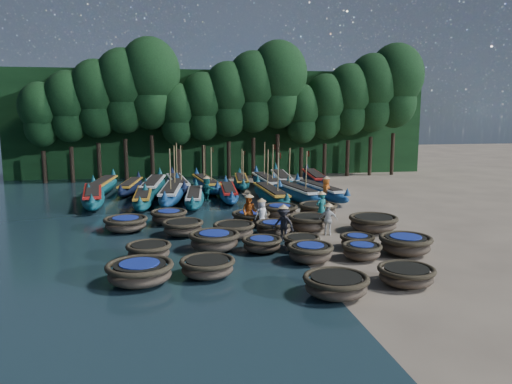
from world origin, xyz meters
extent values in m
plane|color=gray|center=(0.00, 0.00, 0.00)|extent=(120.00, 120.00, 0.00)
cube|color=black|center=(0.00, 23.50, 5.00)|extent=(40.00, 3.00, 10.00)
ellipsoid|color=brown|center=(-0.03, -10.16, 0.33)|extent=(2.60, 2.60, 0.67)
torus|color=#3C3423|center=(-0.03, -10.16, 0.65)|extent=(2.27, 2.27, 0.20)
cylinder|color=black|center=(-0.03, -10.16, 0.69)|extent=(1.73, 1.73, 0.06)
ellipsoid|color=brown|center=(2.83, -9.55, 0.31)|extent=(2.00, 2.00, 0.61)
torus|color=#3C3423|center=(2.83, -9.55, 0.59)|extent=(2.08, 2.08, 0.19)
cylinder|color=black|center=(2.83, -9.55, 0.63)|extent=(1.59, 1.59, 0.06)
ellipsoid|color=brown|center=(-6.62, -7.74, 0.36)|extent=(2.88, 2.88, 0.72)
torus|color=#3C3423|center=(-6.62, -7.74, 0.70)|extent=(2.47, 2.47, 0.22)
cylinder|color=black|center=(-6.62, -7.74, 0.74)|extent=(1.89, 1.89, 0.07)
cylinder|color=navy|center=(-6.62, -7.74, 0.79)|extent=(1.45, 1.45, 0.04)
ellipsoid|color=brown|center=(-4.15, -7.36, 0.32)|extent=(2.34, 2.34, 0.64)
torus|color=#3C3423|center=(-4.15, -7.36, 0.62)|extent=(2.12, 2.12, 0.19)
cylinder|color=black|center=(-4.15, -7.36, 0.66)|extent=(1.61, 1.61, 0.06)
ellipsoid|color=brown|center=(0.21, -6.26, 0.34)|extent=(2.21, 2.21, 0.67)
torus|color=#3C3423|center=(0.21, -6.26, 0.65)|extent=(1.95, 1.95, 0.20)
cylinder|color=black|center=(0.21, -6.26, 0.70)|extent=(1.46, 1.46, 0.06)
cylinder|color=navy|center=(0.21, -6.26, 0.74)|extent=(1.12, 1.12, 0.04)
ellipsoid|color=brown|center=(2.46, -6.29, 0.30)|extent=(1.58, 1.58, 0.61)
torus|color=#3C3423|center=(2.46, -6.29, 0.59)|extent=(1.71, 1.71, 0.18)
cylinder|color=black|center=(2.46, -6.29, 0.62)|extent=(1.28, 1.28, 0.06)
cylinder|color=navy|center=(2.46, -6.29, 0.66)|extent=(0.98, 0.98, 0.04)
ellipsoid|color=brown|center=(4.62, -5.92, 0.37)|extent=(2.27, 2.27, 0.74)
torus|color=#3C3423|center=(4.62, -5.92, 0.72)|extent=(2.32, 2.32, 0.22)
cylinder|color=black|center=(4.62, -5.92, 0.76)|extent=(1.76, 1.76, 0.07)
cylinder|color=navy|center=(4.62, -5.92, 0.81)|extent=(1.35, 1.35, 0.04)
ellipsoid|color=brown|center=(-6.39, -4.89, 0.34)|extent=(1.84, 1.84, 0.67)
torus|color=#3C3423|center=(-6.39, -4.89, 0.65)|extent=(1.90, 1.90, 0.20)
cylinder|color=black|center=(-6.39, -4.89, 0.69)|extent=(1.42, 1.42, 0.06)
ellipsoid|color=brown|center=(-3.54, -3.82, 0.37)|extent=(2.15, 2.15, 0.75)
torus|color=#3C3423|center=(-3.54, -3.82, 0.72)|extent=(2.31, 2.31, 0.23)
cylinder|color=black|center=(-3.54, -3.82, 0.77)|extent=(1.75, 1.75, 0.07)
cylinder|color=navy|center=(-3.54, -3.82, 0.82)|extent=(1.35, 1.35, 0.05)
ellipsoid|color=brown|center=(-1.47, -4.39, 0.28)|extent=(1.80, 1.80, 0.57)
torus|color=#3C3423|center=(-1.47, -4.39, 0.55)|extent=(1.80, 1.80, 0.17)
cylinder|color=black|center=(-1.47, -4.39, 0.59)|extent=(1.37, 1.37, 0.05)
cylinder|color=navy|center=(-1.47, -4.39, 0.62)|extent=(1.05, 1.05, 0.03)
ellipsoid|color=brown|center=(0.36, -4.36, 0.28)|extent=(1.82, 1.82, 0.56)
torus|color=#3C3423|center=(0.36, -4.36, 0.55)|extent=(1.70, 1.70, 0.17)
cylinder|color=black|center=(0.36, -4.36, 0.58)|extent=(1.29, 1.29, 0.05)
ellipsoid|color=brown|center=(2.91, -4.64, 0.28)|extent=(1.73, 1.73, 0.56)
torus|color=#3C3423|center=(2.91, -4.64, 0.55)|extent=(1.59, 1.59, 0.17)
cylinder|color=black|center=(2.91, -4.64, 0.58)|extent=(1.19, 1.19, 0.05)
cylinder|color=navy|center=(2.91, -4.64, 0.61)|extent=(0.92, 0.92, 0.03)
ellipsoid|color=brown|center=(-4.84, -0.82, 0.34)|extent=(2.03, 2.03, 0.69)
torus|color=#3C3423|center=(-4.84, -0.82, 0.67)|extent=(2.09, 2.09, 0.21)
cylinder|color=black|center=(-4.84, -0.82, 0.71)|extent=(1.58, 1.58, 0.06)
ellipsoid|color=brown|center=(-2.38, -1.81, 0.34)|extent=(1.95, 1.95, 0.69)
torus|color=#3C3423|center=(-2.38, -1.81, 0.67)|extent=(2.08, 2.08, 0.21)
cylinder|color=black|center=(-2.38, -1.81, 0.71)|extent=(1.57, 1.57, 0.06)
ellipsoid|color=brown|center=(-0.34, -1.56, 0.31)|extent=(1.82, 1.82, 0.62)
torus|color=#3C3423|center=(-0.34, -1.56, 0.60)|extent=(1.88, 1.88, 0.19)
cylinder|color=black|center=(-0.34, -1.56, 0.64)|extent=(1.42, 1.42, 0.06)
cylinder|color=navy|center=(-0.34, -1.56, 0.68)|extent=(1.09, 1.09, 0.04)
ellipsoid|color=brown|center=(1.65, -1.01, 0.37)|extent=(2.14, 2.14, 0.74)
torus|color=#3C3423|center=(1.65, -1.01, 0.72)|extent=(2.09, 2.09, 0.23)
cylinder|color=black|center=(1.65, -1.01, 0.77)|extent=(1.56, 1.56, 0.07)
ellipsoid|color=brown|center=(4.95, -1.69, 0.37)|extent=(3.06, 3.06, 0.74)
torus|color=#3C3423|center=(4.95, -1.69, 0.72)|extent=(2.55, 2.55, 0.22)
cylinder|color=black|center=(4.95, -1.69, 0.76)|extent=(1.95, 1.95, 0.07)
ellipsoid|color=brown|center=(-7.74, 0.59, 0.34)|extent=(2.52, 2.52, 0.67)
torus|color=#3C3423|center=(-7.74, 0.59, 0.65)|extent=(2.28, 2.28, 0.20)
cylinder|color=black|center=(-7.74, 0.59, 0.69)|extent=(1.74, 1.74, 0.06)
cylinder|color=navy|center=(-7.74, 0.59, 0.73)|extent=(1.34, 1.34, 0.04)
ellipsoid|color=brown|center=(-5.51, 1.95, 0.34)|extent=(2.19, 2.19, 0.68)
torus|color=#3C3423|center=(-5.51, 1.95, 0.66)|extent=(2.04, 2.04, 0.21)
cylinder|color=black|center=(-5.51, 1.95, 0.70)|extent=(1.53, 1.53, 0.06)
cylinder|color=navy|center=(-5.51, 1.95, 0.75)|extent=(1.18, 1.18, 0.04)
ellipsoid|color=brown|center=(-1.05, 1.02, 0.32)|extent=(2.64, 2.64, 0.64)
torus|color=#3C3423|center=(-1.05, 1.02, 0.62)|extent=(2.15, 2.15, 0.19)
cylinder|color=black|center=(-1.05, 1.02, 0.65)|extent=(1.64, 1.64, 0.06)
cylinder|color=navy|center=(-1.05, 1.02, 0.69)|extent=(1.26, 1.26, 0.04)
ellipsoid|color=brown|center=(0.84, 2.20, 0.36)|extent=(2.18, 2.18, 0.72)
torus|color=#3C3423|center=(0.84, 2.20, 0.69)|extent=(2.14, 2.14, 0.22)
cylinder|color=black|center=(0.84, 2.20, 0.74)|extent=(1.61, 1.61, 0.07)
cylinder|color=navy|center=(0.84, 2.20, 0.78)|extent=(1.24, 1.24, 0.04)
ellipsoid|color=brown|center=(3.15, 2.18, 0.37)|extent=(2.49, 2.49, 0.74)
torus|color=#3C3423|center=(3.15, 2.18, 0.72)|extent=(2.30, 2.30, 0.22)
cylinder|color=black|center=(3.15, 2.18, 0.76)|extent=(1.74, 1.74, 0.07)
ellipsoid|color=#0E5452|center=(-10.47, 8.68, 0.53)|extent=(2.55, 8.58, 1.06)
cone|color=#0E5452|center=(-10.98, 12.78, 1.22)|extent=(0.47, 0.47, 0.63)
cone|color=#0E5452|center=(-9.96, 4.59, 1.16)|extent=(0.47, 0.47, 0.53)
cube|color=#B31916|center=(-10.47, 8.68, 0.97)|extent=(1.91, 6.64, 0.13)
cube|color=black|center=(-10.47, 8.68, 1.06)|extent=(1.52, 5.77, 0.11)
ellipsoid|color=#0E5452|center=(-7.14, 7.78, 0.48)|extent=(1.45, 7.68, 0.96)
cone|color=#0E5452|center=(-7.10, 11.51, 1.10)|extent=(0.42, 0.42, 0.58)
cone|color=#0E5452|center=(-7.17, 4.04, 1.05)|extent=(0.42, 0.42, 0.48)
cube|color=#C68925|center=(-7.14, 7.78, 0.88)|extent=(1.06, 5.95, 0.12)
cube|color=black|center=(-7.14, 7.78, 0.96)|extent=(0.79, 5.18, 0.10)
ellipsoid|color=navy|center=(-5.27, 8.88, 0.54)|extent=(2.51, 8.81, 1.09)
cone|color=navy|center=(-4.80, 13.09, 1.25)|extent=(0.48, 0.48, 0.65)
cone|color=navy|center=(-5.73, 4.67, 1.19)|extent=(0.48, 0.48, 0.54)
cube|color=silver|center=(-5.27, 8.88, 1.00)|extent=(1.87, 6.82, 0.13)
cube|color=black|center=(-5.27, 8.88, 1.09)|extent=(1.49, 5.92, 0.11)
cylinder|color=#997F4C|center=(-5.02, 10.16, 2.28)|extent=(0.08, 0.26, 3.04)
cylinder|color=#997F4C|center=(-5.34, 7.24, 2.28)|extent=(0.08, 0.26, 3.04)
plane|color=red|center=(-5.18, 7.23, 3.61)|extent=(0.00, 0.38, 0.38)
ellipsoid|color=#0E5452|center=(-3.79, 7.44, 0.45)|extent=(1.94, 7.32, 0.90)
cone|color=#0E5452|center=(-3.48, 10.96, 1.04)|extent=(0.40, 0.40, 0.54)
cone|color=#0E5452|center=(-4.10, 3.93, 0.99)|extent=(0.40, 0.40, 0.45)
cube|color=silver|center=(-3.79, 7.44, 0.83)|extent=(1.44, 5.67, 0.11)
cube|color=black|center=(-3.79, 7.44, 0.90)|extent=(1.14, 4.93, 0.09)
ellipsoid|color=navy|center=(-1.31, 8.97, 0.46)|extent=(1.76, 7.35, 0.91)
cone|color=navy|center=(-1.09, 12.51, 1.05)|extent=(0.40, 0.40, 0.55)
cone|color=navy|center=(-1.53, 5.43, 1.00)|extent=(0.40, 0.40, 0.46)
cube|color=#B31916|center=(-1.31, 8.97, 0.84)|extent=(1.31, 5.69, 0.11)
cube|color=black|center=(-1.31, 8.97, 0.91)|extent=(1.02, 4.95, 0.09)
ellipsoid|color=#0E5452|center=(1.38, 7.31, 0.51)|extent=(1.82, 8.18, 1.02)
cone|color=#0E5452|center=(1.20, 11.27, 1.17)|extent=(0.45, 0.45, 0.61)
cone|color=#0E5452|center=(1.55, 3.36, 1.12)|extent=(0.45, 0.45, 0.51)
cube|color=#C68925|center=(1.38, 7.31, 0.93)|extent=(1.35, 6.33, 0.12)
cube|color=black|center=(1.38, 7.31, 1.02)|extent=(1.04, 5.51, 0.10)
cylinder|color=#997F4C|center=(1.42, 8.53, 2.13)|extent=(0.07, 0.24, 2.84)
cylinder|color=#997F4C|center=(1.55, 5.79, 2.13)|extent=(0.07, 0.24, 2.84)
plane|color=red|center=(1.70, 5.80, 3.37)|extent=(0.00, 0.36, 0.36)
ellipsoid|color=navy|center=(3.26, 7.94, 0.51)|extent=(2.85, 8.31, 1.02)
cone|color=navy|center=(2.57, 11.87, 1.18)|extent=(0.45, 0.45, 0.61)
cone|color=navy|center=(3.94, 4.02, 1.12)|extent=(0.45, 0.45, 0.51)
cube|color=silver|center=(3.26, 7.94, 0.94)|extent=(2.14, 6.43, 0.12)
cube|color=black|center=(3.26, 7.94, 1.02)|extent=(1.73, 5.57, 0.10)
cylinder|color=#997F4C|center=(3.15, 9.17, 2.15)|extent=(0.07, 0.24, 2.86)
cylinder|color=#997F4C|center=(3.62, 6.45, 2.15)|extent=(0.07, 0.24, 2.86)
plane|color=red|center=(3.77, 6.48, 3.39)|extent=(0.00, 0.36, 0.36)
ellipsoid|color=navy|center=(5.18, 8.28, 0.49)|extent=(2.71, 7.99, 0.98)
cone|color=navy|center=(4.54, 12.06, 1.13)|extent=(0.43, 0.43, 0.59)
cone|color=navy|center=(5.82, 4.50, 1.08)|extent=(0.43, 0.43, 0.49)
cube|color=silver|center=(5.18, 8.28, 0.90)|extent=(2.04, 6.18, 0.12)
cube|color=black|center=(5.18, 8.28, 0.98)|extent=(1.64, 5.36, 0.10)
ellipsoid|color=#0E5452|center=(-10.40, 13.29, 0.51)|extent=(2.32, 8.32, 1.03)
cone|color=#0E5452|center=(-9.99, 17.28, 1.18)|extent=(0.45, 0.45, 0.62)
cone|color=#0E5452|center=(-10.81, 9.31, 1.13)|extent=(0.45, 0.45, 0.51)
cube|color=#C68925|center=(-10.40, 13.29, 0.94)|extent=(1.73, 6.44, 0.12)
cube|color=black|center=(-10.40, 13.29, 1.03)|extent=(1.37, 5.60, 0.10)
ellipsoid|color=#0D1B33|center=(-8.33, 13.18, 0.45)|extent=(2.16, 7.25, 0.89)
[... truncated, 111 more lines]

